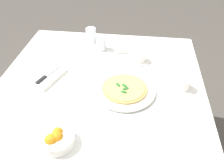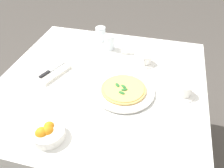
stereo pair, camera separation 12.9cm
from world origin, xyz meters
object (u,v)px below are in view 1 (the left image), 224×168
(dinner_knife, at_px, (47,75))
(menu_card, at_px, (121,50))
(pizza_plate, at_px, (125,90))
(napkin_folded, at_px, (47,77))
(water_glass_left_edge, at_px, (91,36))
(citrus_bowl, at_px, (57,139))
(water_glass_near_left, at_px, (102,44))
(pizza, at_px, (125,88))
(coffee_cup_far_left, at_px, (183,84))
(coffee_cup_far_right, at_px, (140,58))

(dinner_knife, distance_m, menu_card, 0.52)
(pizza_plate, distance_m, napkin_folded, 0.46)
(water_glass_left_edge, relative_size, citrus_bowl, 0.67)
(water_glass_near_left, relative_size, citrus_bowl, 0.68)
(water_glass_near_left, relative_size, dinner_knife, 0.54)
(menu_card, bearing_deg, pizza, 87.37)
(water_glass_near_left, relative_size, napkin_folded, 0.40)
(pizza, bearing_deg, napkin_folded, 82.75)
(pizza, height_order, water_glass_near_left, water_glass_near_left)
(pizza_plate, xyz_separation_m, menu_card, (0.39, 0.06, 0.02))
(water_glass_near_left, distance_m, menu_card, 0.15)
(coffee_cup_far_left, bearing_deg, pizza, 101.76)
(pizza, bearing_deg, dinner_knife, 82.41)
(pizza_plate, height_order, water_glass_left_edge, water_glass_left_edge)
(coffee_cup_far_right, xyz_separation_m, citrus_bowl, (-0.69, 0.34, 0.00))
(citrus_bowl, bearing_deg, napkin_folded, 24.48)
(pizza, distance_m, dinner_knife, 0.46)
(menu_card, bearing_deg, coffee_cup_far_left, 128.34)
(pizza_plate, relative_size, pizza, 1.37)
(coffee_cup_far_right, distance_m, dinner_knife, 0.59)
(pizza, distance_m, coffee_cup_far_right, 0.32)
(dinner_knife, bearing_deg, citrus_bowl, -135.07)
(coffee_cup_far_right, bearing_deg, pizza, 166.44)
(water_glass_near_left, xyz_separation_m, menu_card, (-0.04, -0.14, -0.01))
(pizza_plate, height_order, menu_card, menu_card)
(pizza, bearing_deg, water_glass_near_left, 24.53)
(citrus_bowl, bearing_deg, water_glass_near_left, -4.75)
(pizza_plate, height_order, citrus_bowl, citrus_bowl)
(pizza_plate, xyz_separation_m, citrus_bowl, (-0.38, 0.26, 0.02))
(menu_card, bearing_deg, water_glass_near_left, -26.70)
(pizza, xyz_separation_m, coffee_cup_far_right, (0.31, -0.07, 0.00))
(water_glass_left_edge, xyz_separation_m, dinner_knife, (-0.47, 0.17, -0.02))
(pizza, xyz_separation_m, citrus_bowl, (-0.38, 0.26, 0.00))
(water_glass_left_edge, bearing_deg, coffee_cup_far_left, -127.53)
(napkin_folded, xyz_separation_m, dinner_knife, (0.00, -0.00, 0.01))
(coffee_cup_far_right, height_order, water_glass_left_edge, water_glass_left_edge)
(coffee_cup_far_left, height_order, water_glass_left_edge, water_glass_left_edge)
(coffee_cup_far_left, relative_size, menu_card, 1.48)
(coffee_cup_far_right, bearing_deg, water_glass_left_edge, 58.67)
(water_glass_left_edge, bearing_deg, pizza_plate, -151.45)
(coffee_cup_far_left, distance_m, coffee_cup_far_right, 0.34)
(menu_card, bearing_deg, water_glass_left_edge, -42.42)
(menu_card, bearing_deg, coffee_cup_far_right, 138.29)
(citrus_bowl, bearing_deg, dinner_knife, 24.24)
(coffee_cup_far_right, relative_size, water_glass_near_left, 1.30)
(pizza, relative_size, coffee_cup_far_right, 1.85)
(pizza, bearing_deg, citrus_bowl, 145.19)
(pizza_plate, xyz_separation_m, coffee_cup_far_right, (0.31, -0.07, 0.02))
(coffee_cup_far_right, relative_size, napkin_folded, 0.53)
(water_glass_near_left, height_order, menu_card, water_glass_near_left)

